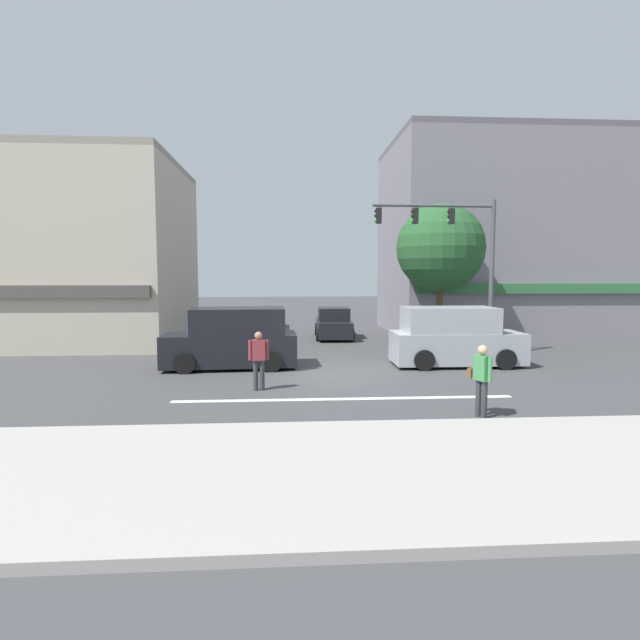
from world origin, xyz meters
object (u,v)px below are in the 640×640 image
Objects in this scene: van_crossing_rightbound at (233,339)px; traffic_light_mast at (460,248)px; utility_pole_near_left at (133,248)px; pedestrian_foreground_with_bag at (481,376)px; sedan_approaching_near at (334,324)px; pedestrian_mid_crossing at (259,357)px; street_tree at (441,248)px; van_crossing_center at (454,338)px.

traffic_light_mast is at bearing 12.21° from van_crossing_rightbound.
utility_pole_near_left is 5.10× the size of pedestrian_foreground_with_bag.
utility_pole_near_left is 15.87m from pedestrian_foreground_with_bag.
sedan_approaching_near is at bearing 62.16° from van_crossing_rightbound.
sedan_approaching_near is 14.87m from pedestrian_foreground_with_bag.
street_tree is at bearing 47.57° from pedestrian_mid_crossing.
pedestrian_mid_crossing is (-5.23, 3.03, -0.00)m from pedestrian_foreground_with_bag.
pedestrian_foreground_with_bag is (-2.58, -11.57, -3.54)m from street_tree.
sedan_approaching_near is 8.99m from van_crossing_center.
pedestrian_foreground_with_bag is at bearing -103.61° from van_crossing_center.
van_crossing_center is (3.59, -8.23, 0.29)m from sedan_approaching_near.
van_crossing_center is at bearing -66.41° from sedan_approaching_near.
street_tree is 1.39× the size of van_crossing_rightbound.
van_crossing_rightbound is 3.70m from pedestrian_mid_crossing.
van_crossing_rightbound is 2.81× the size of pedestrian_foreground_with_bag.
van_crossing_center is (12.54, -4.44, -3.40)m from utility_pole_near_left.
van_crossing_rightbound is at bearing -117.84° from sedan_approaching_near.
street_tree reaches higher than sedan_approaching_near.
van_crossing_rightbound is at bearing -150.66° from street_tree.
utility_pole_near_left reaches higher than pedestrian_foreground_with_bag.
utility_pole_near_left is 2.05× the size of sedan_approaching_near.
utility_pole_near_left is 10.40m from sedan_approaching_near.
van_crossing_center is (-1.00, -5.07, -3.48)m from street_tree.
utility_pole_near_left reaches higher than van_crossing_center.
sedan_approaching_near is 0.89× the size of van_crossing_rightbound.
street_tree is 6.23m from van_crossing_center.
street_tree is at bearing 78.81° from van_crossing_center.
pedestrian_mid_crossing is (-7.80, -8.54, -3.54)m from street_tree.
van_crossing_rightbound is 2.81× the size of pedestrian_mid_crossing.
traffic_light_mast is 3.71× the size of pedestrian_mid_crossing.
pedestrian_foreground_with_bag is 1.00× the size of pedestrian_mid_crossing.
traffic_light_mast reaches higher than pedestrian_foreground_with_bag.
van_crossing_center is 7.63m from pedestrian_mid_crossing.
sedan_approaching_near is 0.90× the size of van_crossing_center.
pedestrian_mid_crossing is at bearing 149.92° from pedestrian_foreground_with_bag.
traffic_light_mast reaches higher than sedan_approaching_near.
street_tree is 13.56m from utility_pole_near_left.
street_tree is at bearing 29.34° from van_crossing_rightbound.
van_crossing_center is (7.91, -0.07, 0.00)m from van_crossing_rightbound.
van_crossing_rightbound reaches higher than pedestrian_foreground_with_bag.
pedestrian_foreground_with_bag is (-1.57, -6.49, -0.05)m from van_crossing_center.
van_crossing_center reaches higher than sedan_approaching_near.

